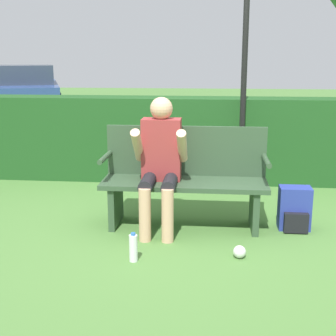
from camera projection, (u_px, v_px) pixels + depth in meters
ground_plane at (184, 226)px, 4.66m from camera, size 40.00×40.00×0.00m
hedge_back at (193, 139)px, 6.28m from camera, size 12.00×0.53×1.12m
park_bench at (185, 178)px, 4.62m from camera, size 1.61×0.52×0.97m
person_seated at (160, 158)px, 4.46m from camera, size 0.51×0.63×1.27m
backpack at (295, 209)px, 4.54m from camera, size 0.30×0.26×0.42m
water_bottle at (133, 248)px, 3.84m from camera, size 0.07×0.07×0.25m
signpost at (245, 61)px, 5.57m from camera, size 0.32×0.09×2.83m
parked_car at (25, 89)px, 14.08m from camera, size 3.34×4.92×1.38m
litter_crumple at (239, 252)px, 3.92m from camera, size 0.11×0.11×0.11m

